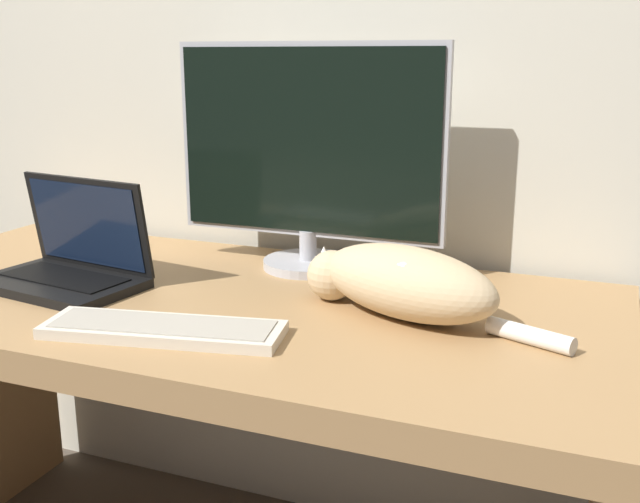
% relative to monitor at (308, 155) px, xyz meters
% --- Properties ---
extents(wall_back, '(6.40, 0.06, 2.60)m').
position_rel_monitor_xyz_m(wall_back, '(-0.11, 0.19, 0.29)').
color(wall_back, beige).
rests_on(wall_back, ground_plane).
extents(desk, '(1.65, 0.79, 0.75)m').
position_rel_monitor_xyz_m(desk, '(-0.11, -0.26, -0.41)').
color(desk, '#A37A4C').
rests_on(desk, ground_plane).
extents(monitor, '(0.64, 0.21, 0.51)m').
position_rel_monitor_xyz_m(monitor, '(0.00, 0.00, 0.00)').
color(monitor, '#B2B2B7').
rests_on(monitor, desk).
extents(laptop, '(0.37, 0.26, 0.23)m').
position_rel_monitor_xyz_m(laptop, '(-0.43, -0.32, -0.22)').
color(laptop, black).
rests_on(laptop, desk).
extents(external_keyboard, '(0.44, 0.21, 0.02)m').
position_rel_monitor_xyz_m(external_keyboard, '(-0.07, -0.50, -0.25)').
color(external_keyboard, beige).
rests_on(external_keyboard, desk).
extents(cat, '(0.53, 0.30, 0.13)m').
position_rel_monitor_xyz_m(cat, '(0.29, -0.24, -0.19)').
color(cat, '#D1B284').
rests_on(cat, desk).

